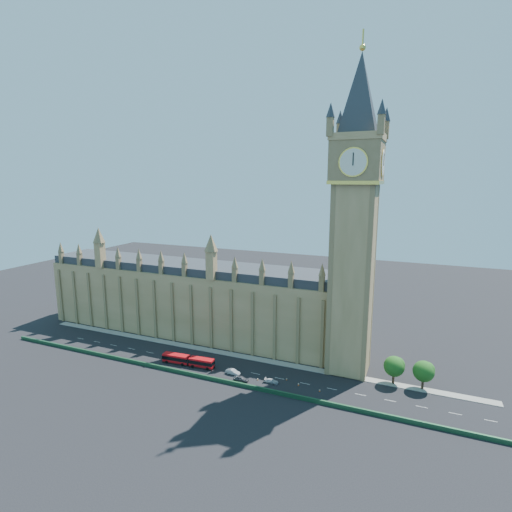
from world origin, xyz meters
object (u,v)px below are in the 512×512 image
at_px(car_grey, 241,379).
at_px(car_white, 271,381).
at_px(car_silver, 233,372).
at_px(red_bus, 188,360).

relative_size(car_grey, car_white, 1.08).
xyz_separation_m(car_grey, car_white, (8.76, 2.39, -0.16)).
distance_m(car_silver, car_white, 12.91).
bearing_deg(car_silver, car_white, -84.29).
xyz_separation_m(red_bus, car_grey, (20.30, -2.89, -0.82)).
relative_size(red_bus, car_grey, 3.94).
xyz_separation_m(red_bus, car_white, (29.06, -0.50, -0.98)).
relative_size(car_grey, car_silver, 0.97).
distance_m(red_bus, car_grey, 20.53).
bearing_deg(car_silver, red_bus, 97.94).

